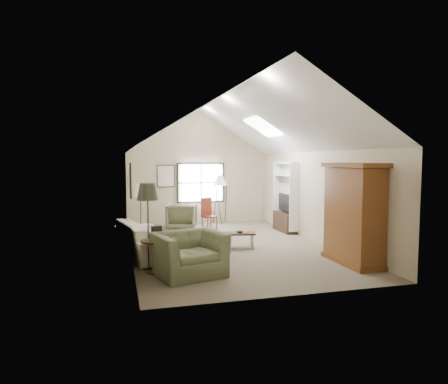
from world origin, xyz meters
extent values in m
cube|color=#695D4B|center=(0.00, 0.00, 0.00)|extent=(5.00, 8.00, 0.01)
cube|color=tan|center=(0.00, 4.00, 1.25)|extent=(5.00, 0.01, 2.50)
cube|color=tan|center=(0.00, -4.00, 1.25)|extent=(5.00, 0.01, 2.50)
cube|color=tan|center=(-2.50, 0.00, 1.25)|extent=(0.01, 8.00, 2.50)
cube|color=tan|center=(2.50, 0.00, 1.25)|extent=(0.01, 8.00, 2.50)
cube|color=black|center=(0.10, 3.96, 1.45)|extent=(1.72, 0.08, 1.42)
cube|color=black|center=(-2.47, 0.30, 1.75)|extent=(0.68, 0.04, 0.88)
cube|color=black|center=(-1.15, 3.97, 1.70)|extent=(0.62, 0.04, 0.78)
cube|color=brown|center=(2.18, -2.40, 1.10)|extent=(0.60, 1.50, 2.20)
cube|color=white|center=(2.34, 1.60, 1.15)|extent=(0.32, 1.30, 2.10)
cube|color=#382316|center=(2.32, 1.60, 0.30)|extent=(0.34, 1.18, 0.60)
cube|color=black|center=(2.32, 1.60, 0.92)|extent=(0.05, 0.90, 0.55)
imported|color=beige|center=(-2.14, -0.37, 0.38)|extent=(1.55, 2.79, 0.77)
imported|color=#636E4D|center=(-1.46, -2.37, 0.42)|extent=(1.54, 1.42, 0.85)
imported|color=#5B5D41|center=(-0.78, 2.79, 0.43)|extent=(1.15, 1.17, 0.85)
cube|color=#3A2A17|center=(0.23, -0.30, 0.20)|extent=(0.84, 0.56, 0.40)
imported|color=#311C14|center=(0.23, -0.30, 0.42)|extent=(0.22, 0.22, 0.05)
cylinder|color=#3B2818|center=(-2.04, -1.97, 0.33)|extent=(0.78, 0.78, 0.66)
cube|color=brown|center=(0.09, 2.58, 0.51)|extent=(0.51, 0.51, 1.03)
camera|label=1|loc=(-2.80, -10.00, 2.28)|focal=32.00mm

